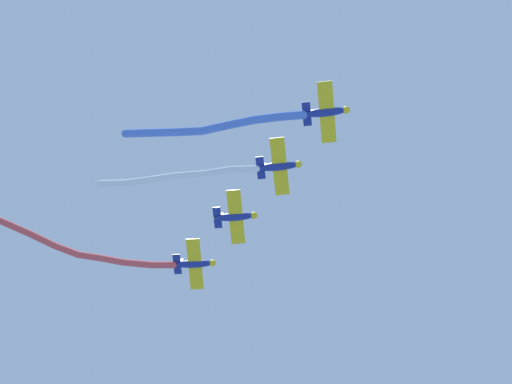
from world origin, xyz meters
The scene contains 7 objects.
airplane_lead centered at (-3.39, 2.17, 75.37)m, with size 6.83×5.16×1.69m.
smoke_trail_lead centered at (-1.90, -9.84, 76.52)m, with size 3.62×20.18×3.88m.
airplane_left_wing centered at (-7.98, -4.18, 75.62)m, with size 6.83×5.17×1.69m.
smoke_trail_left_wing centered at (-5.96, -15.06, 75.53)m, with size 3.91×17.72×1.35m.
airplane_right_wing centered at (-12.58, -10.53, 75.87)m, with size 6.84×5.19×1.69m.
airplane_slot centered at (-17.18, -16.88, 76.12)m, with size 6.84×5.21×1.69m.
smoke_trail_slot centered at (-10.88, -30.86, 77.36)m, with size 14.51×22.95×3.55m.
Camera 1 is at (21.00, 1.67, 3.48)m, focal length 50.70 mm.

